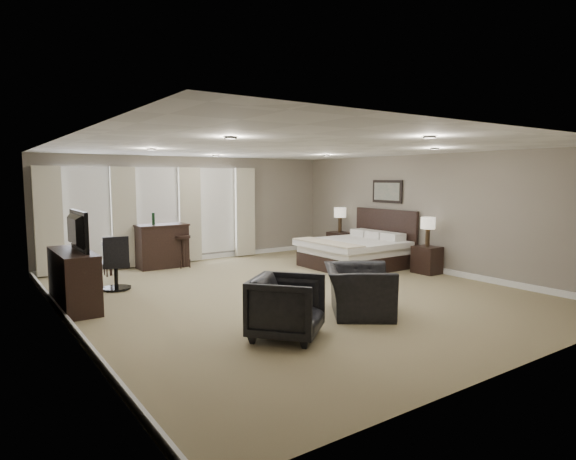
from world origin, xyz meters
TOP-DOWN VIEW (x-y plane):
  - room at (0.00, 0.00)m, footprint 7.60×8.60m
  - window_bay at (-1.00, 4.11)m, footprint 5.25×0.20m
  - bed at (2.58, 1.24)m, footprint 2.07×1.98m
  - nightstand_near at (3.47, -0.21)m, footprint 0.44×0.54m
  - nightstand_far at (3.47, 2.69)m, footprint 0.48×0.58m
  - lamp_near at (3.47, -0.21)m, footprint 0.31×0.31m
  - lamp_far at (3.47, 2.69)m, footprint 0.32×0.32m
  - wall_art at (3.70, 1.24)m, footprint 0.04×0.96m
  - dresser at (-3.45, 1.14)m, footprint 0.51×1.59m
  - tv at (-3.45, 1.14)m, footprint 0.64×1.11m
  - armchair_near at (0.04, -1.71)m, footprint 1.26×1.35m
  - armchair_far at (-1.47, -1.98)m, footprint 1.19×1.18m
  - bar_counter at (-1.04, 3.77)m, footprint 1.17×0.61m
  - bar_stool_left at (-2.28, 3.47)m, footprint 0.44×0.44m
  - bar_stool_right at (-0.64, 3.47)m, footprint 0.39×0.39m
  - desk_chair at (-2.55, 2.06)m, footprint 0.61×0.61m

SIDE VIEW (x-z plane):
  - nightstand_near at x=3.47m, z-range 0.00..0.59m
  - nightstand_far at x=3.47m, z-range 0.00..0.63m
  - bar_stool_left at x=-2.28m, z-range 0.00..0.72m
  - bar_stool_right at x=-0.64m, z-range 0.00..0.75m
  - armchair_far at x=-1.47m, z-range 0.00..0.89m
  - dresser at x=-3.45m, z-range 0.00..0.93m
  - armchair_near at x=0.04m, z-range 0.00..0.99m
  - bar_counter at x=-1.04m, z-range 0.00..1.02m
  - desk_chair at x=-2.55m, z-range 0.00..1.03m
  - bed at x=2.58m, z-range 0.00..1.32m
  - lamp_near at x=3.47m, z-range 0.59..1.23m
  - lamp_far at x=3.47m, z-range 0.63..1.29m
  - tv at x=-3.45m, z-range 0.93..1.07m
  - window_bay at x=-1.00m, z-range 0.05..2.35m
  - room at x=0.00m, z-range -0.02..2.62m
  - wall_art at x=3.70m, z-range 1.47..2.03m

